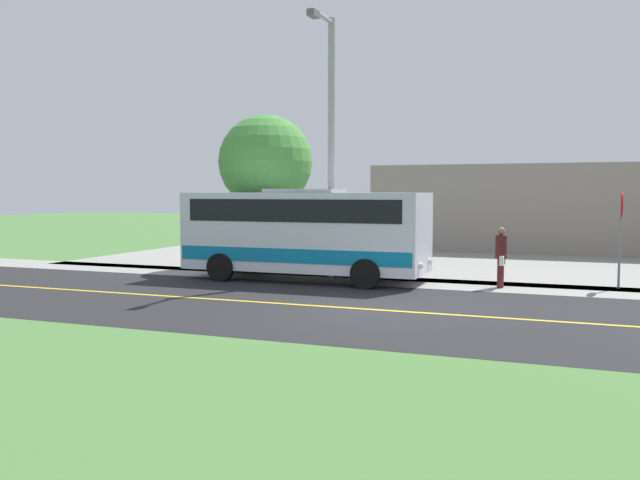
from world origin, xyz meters
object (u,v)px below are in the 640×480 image
shuttle_bus_front (305,230)px  street_light_pole (330,137)px  commercial_building (562,207)px  stop_sign (621,222)px  pedestrian_with_bags (501,255)px  tree_curbside (266,162)px

shuttle_bus_front → street_light_pole: 3.10m
shuttle_bus_front → commercial_building: commercial_building is taller
shuttle_bus_front → stop_sign: size_ratio=2.76×
shuttle_bus_front → street_light_pole: bearing=116.4°
shuttle_bus_front → commercial_building: (-16.88, 7.45, 0.45)m
shuttle_bus_front → pedestrian_with_bags: (-0.51, 6.12, -0.64)m
street_light_pole → tree_curbside: size_ratio=1.46×
pedestrian_with_bags → commercial_building: commercial_building is taller
stop_sign → tree_curbside: tree_curbside is taller
pedestrian_with_bags → tree_curbside: size_ratio=0.32×
pedestrian_with_bags → street_light_pole: 6.49m
tree_curbside → shuttle_bus_front: bearing=43.9°
pedestrian_with_bags → stop_sign: 3.61m
tree_curbside → commercial_building: size_ratio=0.33×
pedestrian_with_bags → commercial_building: size_ratio=0.10×
pedestrian_with_bags → stop_sign: (-1.08, 3.30, 0.98)m
pedestrian_with_bags → commercial_building: (-16.38, 1.32, 1.09)m
shuttle_bus_front → stop_sign: (-1.58, 9.43, 0.34)m
street_light_pole → commercial_building: 18.01m
pedestrian_with_bags → tree_curbside: bearing=-104.9°
shuttle_bus_front → tree_curbside: size_ratio=1.38×
stop_sign → shuttle_bus_front: bearing=-80.5°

